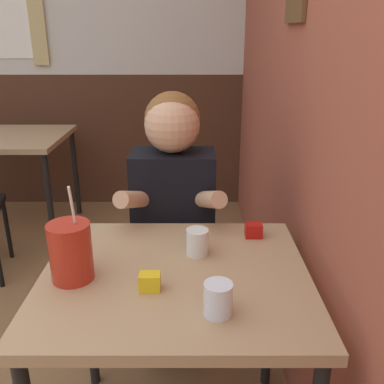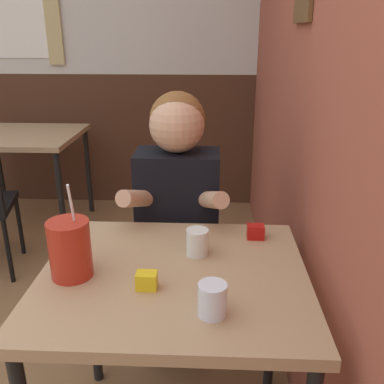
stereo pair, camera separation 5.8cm
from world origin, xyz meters
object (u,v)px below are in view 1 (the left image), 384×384
object	(u,v)px
main_table	(176,296)
person_seated	(174,225)
cocktail_pitcher	(71,252)
background_table	(8,147)

from	to	relation	value
main_table	person_seated	bearing A→B (deg)	92.94
main_table	cocktail_pitcher	world-z (taller)	cocktail_pitcher
person_seated	cocktail_pitcher	bearing A→B (deg)	-116.78
person_seated	main_table	bearing A→B (deg)	-87.06
main_table	background_table	size ratio (longest dim) A/B	1.00
background_table	cocktail_pitcher	bearing A→B (deg)	-62.57
cocktail_pitcher	background_table	bearing A→B (deg)	117.43
background_table	cocktail_pitcher	xyz separation A→B (m)	(0.96, -1.85, 0.17)
main_table	background_table	bearing A→B (deg)	124.76
cocktail_pitcher	person_seated	bearing A→B (deg)	63.22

